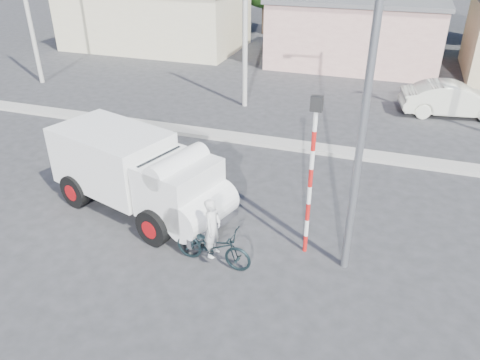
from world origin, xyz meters
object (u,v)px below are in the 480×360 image
(car_cream, at_px, (453,99))
(truck, at_px, (139,173))
(cyclist, at_px, (213,238))
(streetlight, at_px, (361,77))
(traffic_pole, at_px, (312,165))
(bicycle, at_px, (213,246))

(car_cream, bearing_deg, truck, 131.35)
(cyclist, bearing_deg, car_cream, -21.09)
(cyclist, relative_size, streetlight, 0.18)
(cyclist, distance_m, streetlight, 5.26)
(traffic_pole, bearing_deg, cyclist, -148.81)
(streetlight, bearing_deg, bicycle, -162.08)
(truck, xyz_separation_m, bicycle, (3.01, -1.69, -0.78))
(bicycle, relative_size, streetlight, 0.23)
(truck, xyz_separation_m, traffic_pole, (5.15, -0.39, 1.26))
(bicycle, height_order, traffic_pole, traffic_pole)
(bicycle, xyz_separation_m, traffic_pole, (2.14, 1.30, 2.04))
(truck, bearing_deg, bicycle, -12.27)
(car_cream, height_order, traffic_pole, traffic_pole)
(bicycle, bearing_deg, cyclist, -176.03)
(bicycle, xyz_separation_m, streetlight, (3.08, 1.00, 4.41))
(cyclist, relative_size, traffic_pole, 0.37)
(bicycle, relative_size, traffic_pole, 0.48)
(car_cream, height_order, streetlight, streetlight)
(bicycle, distance_m, cyclist, 0.26)
(car_cream, bearing_deg, streetlight, 154.82)
(streetlight, bearing_deg, cyclist, -162.08)
(cyclist, bearing_deg, streetlight, -68.10)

